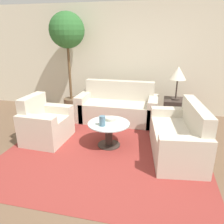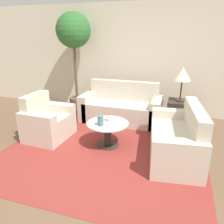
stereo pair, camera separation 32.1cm
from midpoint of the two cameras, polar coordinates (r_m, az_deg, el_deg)
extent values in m
plane|color=brown|center=(3.41, -6.29, -14.12)|extent=(14.00, 14.00, 0.00)
cube|color=beige|center=(5.53, 2.67, 13.57)|extent=(10.00, 0.06, 2.60)
cube|color=maroon|center=(3.98, -3.15, -8.66)|extent=(3.33, 3.36, 0.01)
cube|color=beige|center=(4.95, -0.53, 0.03)|extent=(1.59, 0.77, 0.45)
cube|color=beige|center=(5.16, 0.22, 3.37)|extent=(1.59, 0.18, 0.88)
cube|color=beige|center=(5.16, -9.14, 1.47)|extent=(0.20, 0.77, 0.59)
cube|color=beige|center=(4.82, 8.70, 0.16)|extent=(0.20, 0.77, 0.59)
cube|color=beige|center=(4.29, -18.56, -4.25)|extent=(0.73, 0.68, 0.45)
cube|color=beige|center=(4.37, -21.73, -1.41)|extent=(0.21, 0.66, 0.84)
cube|color=beige|center=(4.02, -21.17, -5.05)|extent=(0.71, 0.23, 0.59)
cube|color=beige|center=(4.52, -16.44, -1.80)|extent=(0.71, 0.23, 0.59)
cube|color=beige|center=(3.73, 13.90, -7.52)|extent=(0.89, 1.33, 0.45)
cube|color=beige|center=(3.69, 18.39, -4.67)|extent=(0.34, 1.26, 0.86)
cube|color=beige|center=(4.25, 12.84, -2.81)|extent=(0.75, 0.29, 0.59)
cube|color=beige|center=(3.15, 15.58, -11.46)|extent=(0.75, 0.29, 0.59)
cylinder|color=#332823|center=(3.97, -3.15, -8.58)|extent=(0.40, 0.40, 0.02)
cylinder|color=#332823|center=(3.88, -3.20, -6.01)|extent=(0.13, 0.13, 0.42)
cylinder|color=#B2C6C6|center=(3.79, -3.27, -3.05)|extent=(0.73, 0.73, 0.02)
cube|color=#332823|center=(4.90, 14.15, -0.01)|extent=(0.47, 0.47, 0.57)
cylinder|color=#332823|center=(4.81, 14.45, 3.35)|extent=(0.18, 0.18, 0.02)
cylinder|color=#332823|center=(4.76, 14.67, 5.83)|extent=(0.03, 0.03, 0.40)
cone|color=beige|center=(4.69, 15.02, 9.81)|extent=(0.34, 0.34, 0.27)
cylinder|color=brown|center=(5.65, -12.07, 1.68)|extent=(0.38, 0.38, 0.37)
cylinder|color=brown|center=(5.45, -12.73, 10.47)|extent=(0.06, 0.06, 1.39)
sphere|color=#2D662D|center=(5.38, -13.50, 20.10)|extent=(0.80, 0.80, 0.80)
cylinder|color=slate|center=(3.66, -5.06, -2.37)|extent=(0.10, 0.10, 0.17)
cylinder|color=beige|center=(3.89, -2.59, -1.88)|extent=(0.19, 0.19, 0.05)
camera|label=1|loc=(0.16, -92.31, -0.83)|focal=35.00mm
camera|label=2|loc=(0.16, 87.69, 0.83)|focal=35.00mm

